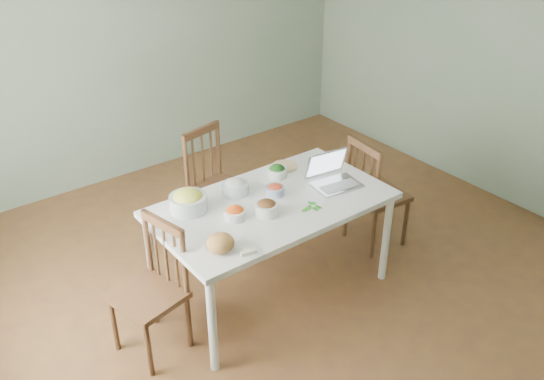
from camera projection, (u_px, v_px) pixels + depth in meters
floor at (292, 277)px, 4.75m from camera, size 5.00×5.00×0.00m
wall_back at (139, 47)px, 5.81m from camera, size 5.00×0.00×2.70m
wall_right at (503, 61)px, 5.39m from camera, size 0.00×5.00×2.70m
dining_table at (272, 247)px, 4.42m from camera, size 1.73×0.98×0.81m
chair_far at (220, 187)px, 5.02m from camera, size 0.53×0.51×1.02m
chair_left at (147, 293)px, 3.83m from camera, size 0.49×0.51×0.97m
chair_right at (378, 192)px, 4.97m from camera, size 0.47×0.49×1.00m
bread_boule at (220, 243)px, 3.66m from camera, size 0.24×0.24×0.12m
butter_stick at (249, 252)px, 3.65m from camera, size 0.11×0.05×0.03m
bowl_squash at (188, 201)px, 4.08m from camera, size 0.34×0.34×0.16m
bowl_carrot at (235, 213)px, 4.00m from camera, size 0.19×0.19×0.09m
bowl_onion at (235, 187)px, 4.30m from camera, size 0.26×0.26×0.11m
bowl_mushroom at (266, 208)px, 4.04m from camera, size 0.21×0.21×0.11m
bowl_redpep at (275, 190)px, 4.29m from camera, size 0.15×0.15×0.08m
bowl_broccoli at (277, 171)px, 4.53m from camera, size 0.17×0.17×0.10m
flatbread at (284, 166)px, 4.69m from camera, size 0.25×0.25×0.02m
basil_bunch at (310, 207)px, 4.14m from camera, size 0.18×0.18×0.02m
laptop at (338, 172)px, 4.37m from camera, size 0.39×0.36×0.24m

